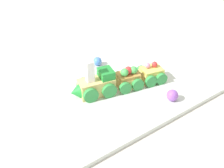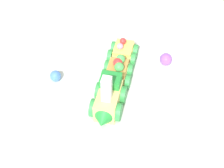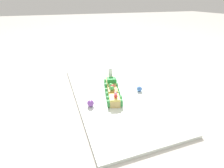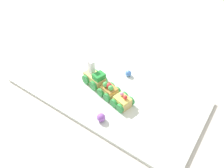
{
  "view_description": "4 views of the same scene",
  "coord_description": "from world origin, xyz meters",
  "px_view_note": "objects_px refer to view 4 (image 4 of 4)",
  "views": [
    {
      "loc": [
        0.43,
        0.55,
        0.49
      ],
      "look_at": [
        0.03,
        0.02,
        0.04
      ],
      "focal_mm": 50.0,
      "sensor_mm": 36.0,
      "label": 1
    },
    {
      "loc": [
        0.6,
        -0.01,
        0.62
      ],
      "look_at": [
        0.03,
        0.0,
        0.05
      ],
      "focal_mm": 60.0,
      "sensor_mm": 36.0,
      "label": 2
    },
    {
      "loc": [
        -0.7,
        0.26,
        0.43
      ],
      "look_at": [
        -0.02,
        0.02,
        0.07
      ],
      "focal_mm": 28.0,
      "sensor_mm": 36.0,
      "label": 3
    },
    {
      "loc": [
        -0.38,
        0.5,
        0.61
      ],
      "look_at": [
        -0.04,
        0.01,
        0.07
      ],
      "focal_mm": 35.0,
      "sensor_mm": 36.0,
      "label": 4
    }
  ],
  "objects_px": {
    "cake_train_locomotive": "(94,78)",
    "gumball_purple": "(101,117)",
    "cake_car_caramel": "(109,91)",
    "cake_car_lemon": "(122,101)",
    "gumball_blue": "(128,73)"
  },
  "relations": [
    {
      "from": "gumball_purple",
      "to": "cake_car_lemon",
      "type": "bearing_deg",
      "value": -101.66
    },
    {
      "from": "cake_car_lemon",
      "to": "gumball_blue",
      "type": "height_order",
      "value": "cake_car_lemon"
    },
    {
      "from": "cake_train_locomotive",
      "to": "cake_car_lemon",
      "type": "xyz_separation_m",
      "value": [
        -0.16,
        0.04,
        -0.01
      ]
    },
    {
      "from": "cake_train_locomotive",
      "to": "cake_car_caramel",
      "type": "height_order",
      "value": "cake_train_locomotive"
    },
    {
      "from": "gumball_blue",
      "to": "gumball_purple",
      "type": "relative_size",
      "value": 0.86
    },
    {
      "from": "cake_train_locomotive",
      "to": "gumball_purple",
      "type": "xyz_separation_m",
      "value": [
        -0.14,
        0.14,
        -0.01
      ]
    },
    {
      "from": "gumball_blue",
      "to": "gumball_purple",
      "type": "distance_m",
      "value": 0.26
    },
    {
      "from": "cake_car_caramel",
      "to": "cake_car_lemon",
      "type": "relative_size",
      "value": 1.0
    },
    {
      "from": "cake_train_locomotive",
      "to": "cake_car_lemon",
      "type": "bearing_deg",
      "value": -179.91
    },
    {
      "from": "cake_car_caramel",
      "to": "cake_train_locomotive",
      "type": "bearing_deg",
      "value": -0.36
    },
    {
      "from": "cake_train_locomotive",
      "to": "gumball_blue",
      "type": "bearing_deg",
      "value": -114.08
    },
    {
      "from": "gumball_blue",
      "to": "cake_train_locomotive",
      "type": "bearing_deg",
      "value": 52.49
    },
    {
      "from": "cake_car_lemon",
      "to": "cake_car_caramel",
      "type": "bearing_deg",
      "value": 0.69
    },
    {
      "from": "cake_train_locomotive",
      "to": "gumball_purple",
      "type": "relative_size",
      "value": 4.07
    },
    {
      "from": "cake_car_caramel",
      "to": "cake_car_lemon",
      "type": "distance_m",
      "value": 0.07
    }
  ]
}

